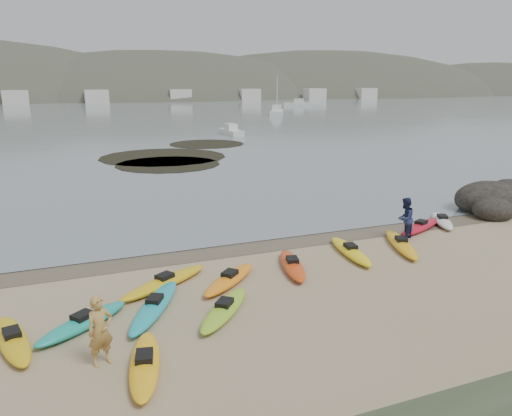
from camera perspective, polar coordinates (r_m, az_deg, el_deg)
name	(u,v)px	position (r m, az deg, el deg)	size (l,w,h in m)	color
ground	(256,242)	(21.24, 0.00, -3.92)	(600.00, 600.00, 0.00)	tan
wet_sand	(259,244)	(20.98, 0.31, -4.15)	(60.00, 60.00, 0.00)	brown
water	(63,93)	(318.86, -21.15, 12.19)	(1200.00, 1200.00, 0.00)	slate
kayaks	(272,274)	(17.39, 1.87, -7.56)	(19.99, 10.27, 0.34)	orange
person_west	(100,331)	(12.78, -17.38, -13.24)	(0.64, 0.42, 1.76)	tan
person_east	(405,219)	(22.34, 16.66, -1.16)	(0.89, 0.70, 1.84)	navy
rock_cluster	(500,205)	(29.43, 26.09, 0.28)	(5.39, 3.98, 1.88)	black
kelp_mats	(177,155)	(46.68, -9.03, 5.99)	(15.95, 20.09, 0.04)	black
moored_boats	(115,114)	(100.03, -15.85, 10.31)	(95.26, 66.98, 1.33)	silver
far_hills	(172,135)	(218.96, -9.62, 8.20)	(550.00, 135.00, 80.00)	#384235
far_town	(97,97)	(164.33, -17.68, 12.04)	(199.00, 5.00, 4.00)	beige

